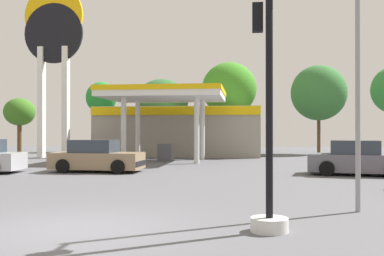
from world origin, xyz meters
name	(u,v)px	position (x,y,z in m)	size (l,w,h in m)	color
ground_plane	(77,228)	(0.00, 0.00, 0.00)	(90.00, 90.00, 0.00)	#56565B
gas_station	(178,128)	(-1.69, 24.73, 2.15)	(12.30, 11.92, 4.58)	gray
station_pole_sign	(54,47)	(-10.26, 21.99, 7.90)	(4.31, 0.56, 12.36)	white
car_0	(358,159)	(8.29, 11.71, 0.69)	(4.54, 2.60, 1.53)	black
car_2	(97,157)	(-3.61, 11.85, 0.69)	(4.32, 2.08, 1.52)	black
traffic_signal_0	(268,160)	(3.79, 0.19, 1.39)	(0.74, 0.74, 4.60)	silver
tree_0	(20,112)	(-17.08, 30.04, 3.60)	(2.81, 2.81, 4.90)	brown
tree_1	(101,98)	(-9.82, 31.36, 4.94)	(2.81, 2.81, 6.43)	brown
tree_2	(162,101)	(-3.69, 29.12, 4.51)	(4.51, 4.51, 6.35)	brown
tree_3	(229,89)	(2.02, 29.85, 5.51)	(4.69, 4.69, 7.79)	brown
tree_4	(319,93)	(9.42, 29.26, 5.05)	(4.55, 4.55, 7.35)	brown
corner_streetlamp	(360,29)	(6.06, 2.35, 4.38)	(0.24, 1.48, 7.34)	gray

